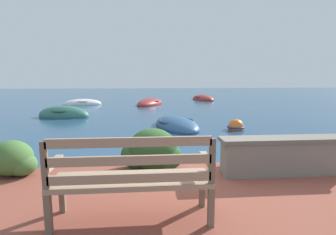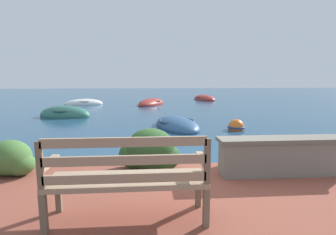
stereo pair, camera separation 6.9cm
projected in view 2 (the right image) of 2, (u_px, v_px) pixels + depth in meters
name	position (u px, v px, depth m)	size (l,w,h in m)	color
ground_plane	(190.00, 175.00, 4.59)	(80.00, 80.00, 0.00)	navy
park_bench	(127.00, 176.00, 2.65)	(1.63, 0.48, 0.93)	brown
stone_wall	(281.00, 156.00, 4.01)	(1.97, 0.39, 0.58)	slate
hedge_clump_far_left	(9.00, 160.00, 4.00)	(0.80, 0.57, 0.54)	#426B33
hedge_clump_left	(150.00, 152.00, 4.22)	(0.99, 0.72, 0.68)	#284C23
hedge_clump_centre	(241.00, 156.00, 4.30)	(0.70, 0.51, 0.48)	#2D5628
rowboat_nearest	(177.00, 126.00, 9.04)	(1.90, 2.80, 0.65)	#2D517A
rowboat_mid	(65.00, 115.00, 11.47)	(2.43, 1.50, 0.88)	#336B5B
rowboat_far	(151.00, 104.00, 16.79)	(2.31, 3.14, 0.71)	#9E2D28
rowboat_outer	(84.00, 104.00, 16.74)	(2.53, 1.55, 0.66)	silver
rowboat_distant	(204.00, 99.00, 20.47)	(1.82, 3.02, 0.69)	#9E2D28
mooring_buoy	(236.00, 127.00, 8.63)	(0.57, 0.57, 0.52)	orange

